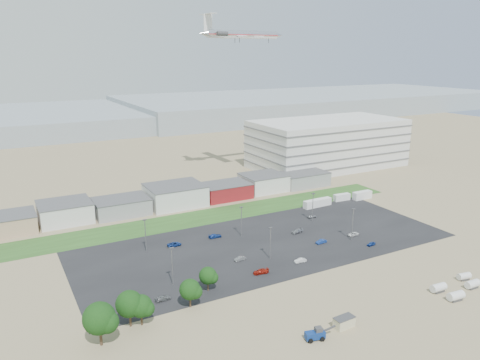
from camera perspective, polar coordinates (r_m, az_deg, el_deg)
ground at (r=134.18m, az=5.71°, el=-10.97°), size 700.00×700.00×0.00m
parking_lot at (r=151.91m, az=3.03°, el=-7.68°), size 120.00×50.00×0.01m
grass_strip at (r=176.09m, az=-3.82°, el=-4.42°), size 160.00×16.00×0.02m
hills_backdrop at (r=431.52m, az=-13.80°, el=7.49°), size 700.00×200.00×9.00m
building_row at (r=186.03m, az=-11.08°, el=-2.30°), size 170.00×20.00×8.00m
parking_garage at (r=254.94m, az=10.63°, el=4.41°), size 80.00×40.00×25.00m
portable_shed at (r=111.02m, az=12.57°, el=-16.56°), size 5.01×2.78×2.47m
telehandler at (r=105.68m, az=9.13°, el=-18.02°), size 7.21×3.89×2.86m
storage_tank_nw at (r=132.46m, az=23.03°, el=-11.97°), size 4.22×2.28×2.47m
storage_tank_ne at (r=141.74m, az=25.64°, el=-10.52°), size 3.88×2.39×2.18m
storage_tank_sw at (r=130.01m, az=24.81°, el=-12.68°), size 4.43×2.52×2.55m
storage_tank_se at (r=138.05m, az=26.47°, el=-11.27°), size 4.00×2.05×2.38m
box_trailer_a at (r=187.15m, az=8.87°, el=-2.89°), size 8.18×2.95×3.02m
box_trailer_b at (r=190.12m, az=9.97°, el=-2.66°), size 8.00×2.80×2.96m
box_trailer_c at (r=198.40m, az=12.29°, el=-2.06°), size 7.40×2.81×2.72m
box_trailer_d at (r=202.28m, az=14.67°, el=-1.81°), size 8.61×2.72×3.22m
tree_far_left at (r=104.80m, az=-16.76°, el=-16.21°), size 7.33×7.33×10.99m
tree_left at (r=109.76m, az=-13.32°, el=-14.80°), size 6.49×6.49×9.74m
tree_mid at (r=110.05m, az=-11.98°, el=-15.06°), size 5.52×5.52×8.28m
tree_right at (r=115.22m, az=-6.12°, el=-13.37°), size 5.41×5.41×8.12m
tree_near at (r=122.17m, az=-3.94°, el=-11.77°), size 4.88×4.88×7.33m
lightpole_front_l at (r=125.16m, az=-8.27°, el=-10.39°), size 1.24×0.52×10.57m
lightpole_front_m at (r=139.13m, az=3.72°, el=-7.70°), size 1.17×0.49×9.91m
lightpole_front_r at (r=156.49m, az=13.55°, el=-5.29°), size 1.27×0.53×10.76m
lightpole_back_l at (r=146.35m, az=-11.45°, el=-6.68°), size 1.23×0.51×10.47m
lightpole_back_m at (r=155.36m, az=0.17°, el=-5.10°), size 1.21×0.50×10.25m
lightpole_back_r at (r=170.79m, az=8.85°, el=-3.32°), size 1.25×0.52×10.63m
airliner at (r=223.22m, az=0.35°, el=17.33°), size 45.92×32.30×13.21m
parked_car_0 at (r=161.82m, az=13.63°, el=-6.43°), size 4.04×1.98×1.10m
parked_car_1 at (r=153.51m, az=9.87°, el=-7.40°), size 3.89×1.57×1.26m
parked_car_2 at (r=155.39m, az=15.69°, el=-7.51°), size 3.31×1.68×1.08m
parked_car_3 at (r=131.92m, az=2.56°, el=-11.08°), size 4.63×2.38×1.29m
parked_car_4 at (r=139.50m, az=0.01°, el=-9.56°), size 3.73×1.58×1.20m
parked_car_6 at (r=155.91m, az=-3.06°, el=-6.81°), size 4.44×1.90×1.28m
parked_car_8 at (r=175.84m, az=8.74°, el=-4.40°), size 3.52×1.74×1.15m
parked_car_9 at (r=150.65m, az=-8.01°, el=-7.76°), size 4.73×2.52×1.26m
parked_car_10 at (r=120.45m, az=-9.37°, el=-14.03°), size 4.15×1.92×1.18m
parked_car_12 at (r=160.75m, az=6.99°, el=-6.22°), size 4.54×2.30×1.26m
parked_car_13 at (r=139.47m, az=7.36°, el=-9.70°), size 3.70×1.59×1.19m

